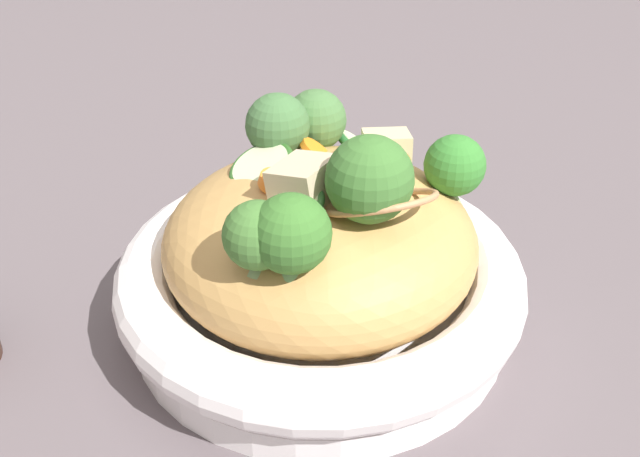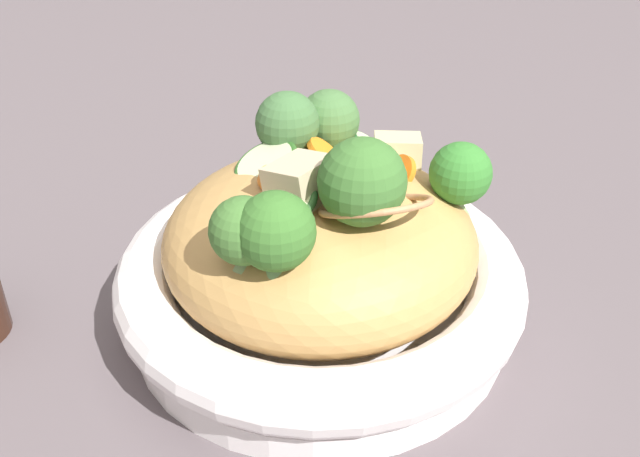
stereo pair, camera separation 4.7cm
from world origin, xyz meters
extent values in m
plane|color=#5B5053|center=(0.00, 0.00, 0.00)|extent=(3.00, 3.00, 0.00)
cylinder|color=white|center=(0.00, 0.00, 0.01)|extent=(0.25, 0.25, 0.02)
torus|color=white|center=(0.00, 0.00, 0.04)|extent=(0.27, 0.27, 0.04)
ellipsoid|color=tan|center=(0.00, 0.00, 0.07)|extent=(0.20, 0.20, 0.09)
torus|color=tan|center=(0.01, -0.01, 0.11)|extent=(0.06, 0.06, 0.02)
torus|color=tan|center=(-0.01, -0.01, 0.09)|extent=(0.06, 0.06, 0.02)
torus|color=tan|center=(-0.04, -0.01, 0.11)|extent=(0.08, 0.08, 0.03)
torus|color=tan|center=(-0.03, 0.03, 0.09)|extent=(0.06, 0.06, 0.02)
cone|color=#99B774|center=(-0.04, -0.08, 0.09)|extent=(0.03, 0.03, 0.02)
sphere|color=#357B2E|center=(-0.04, -0.08, 0.11)|extent=(0.06, 0.06, 0.04)
cone|color=#95B075|center=(-0.03, 0.07, 0.09)|extent=(0.02, 0.02, 0.02)
sphere|color=#406F2F|center=(-0.03, 0.07, 0.11)|extent=(0.05, 0.05, 0.04)
cone|color=#8DB06B|center=(-0.04, 0.00, 0.11)|extent=(0.03, 0.03, 0.02)
sphere|color=#3B6C2D|center=(-0.04, 0.00, 0.13)|extent=(0.06, 0.06, 0.05)
cone|color=#90AE71|center=(0.06, -0.05, 0.09)|extent=(0.03, 0.03, 0.01)
sphere|color=#446F3B|center=(0.06, -0.05, 0.11)|extent=(0.05, 0.05, 0.04)
cone|color=#95AC6C|center=(0.06, -0.01, 0.10)|extent=(0.02, 0.02, 0.01)
sphere|color=#416B3B|center=(0.06, -0.01, 0.12)|extent=(0.05, 0.05, 0.04)
cone|color=#8CB876|center=(-0.05, 0.06, 0.10)|extent=(0.03, 0.03, 0.01)
sphere|color=#386D2A|center=(-0.05, 0.06, 0.12)|extent=(0.06, 0.06, 0.04)
cylinder|color=orange|center=(0.01, 0.02, 0.11)|extent=(0.03, 0.03, 0.01)
cylinder|color=orange|center=(-0.01, -0.05, 0.11)|extent=(0.02, 0.02, 0.02)
cylinder|color=orange|center=(0.03, -0.02, 0.11)|extent=(0.03, 0.03, 0.02)
cylinder|color=orange|center=(-0.01, -0.04, 0.11)|extent=(0.03, 0.03, 0.03)
cylinder|color=beige|center=(-0.02, 0.03, 0.11)|extent=(0.04, 0.04, 0.02)
torus|color=#2B5626|center=(-0.02, 0.03, 0.11)|extent=(0.05, 0.05, 0.02)
cylinder|color=beige|center=(0.04, 0.02, 0.11)|extent=(0.04, 0.04, 0.02)
torus|color=#2B5A21|center=(0.04, 0.02, 0.11)|extent=(0.05, 0.05, 0.02)
cylinder|color=beige|center=(0.05, -0.07, 0.09)|extent=(0.04, 0.04, 0.02)
torus|color=#225E29|center=(0.05, -0.07, 0.09)|extent=(0.05, 0.05, 0.03)
cube|color=beige|center=(0.02, -0.07, 0.10)|extent=(0.04, 0.04, 0.03)
cube|color=beige|center=(-0.01, 0.02, 0.12)|extent=(0.05, 0.05, 0.03)
camera|label=1|loc=(-0.31, 0.25, 0.33)|focal=41.73mm
camera|label=2|loc=(-0.34, 0.21, 0.33)|focal=41.73mm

